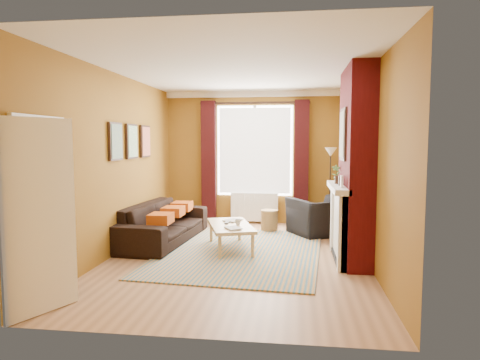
# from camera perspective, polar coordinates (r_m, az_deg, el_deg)

# --- Properties ---
(ground) EXTENTS (5.50, 5.50, 0.00)m
(ground) POSITION_cam_1_polar(r_m,az_deg,el_deg) (6.63, -0.28, -10.15)
(ground) COLOR #966844
(ground) RESTS_ON ground
(room_walls) EXTENTS (3.82, 5.54, 2.83)m
(room_walls) POSITION_cam_1_polar(r_m,az_deg,el_deg) (6.63, 5.41, 1.95)
(room_walls) COLOR brown
(room_walls) RESTS_ON ground
(striped_rug) EXTENTS (2.71, 3.56, 0.02)m
(striped_rug) POSITION_cam_1_polar(r_m,az_deg,el_deg) (6.87, 0.11, -9.52)
(striped_rug) COLOR #316787
(striped_rug) RESTS_ON ground
(sofa) EXTENTS (1.11, 2.39, 0.68)m
(sofa) POSITION_cam_1_polar(r_m,az_deg,el_deg) (7.61, -10.20, -5.61)
(sofa) COLOR black
(sofa) RESTS_ON ground
(armchair) EXTENTS (1.39, 1.34, 0.69)m
(armchair) POSITION_cam_1_polar(r_m,az_deg,el_deg) (8.19, 10.82, -4.80)
(armchair) COLOR black
(armchair) RESTS_ON ground
(coffee_table) EXTENTS (0.97, 1.38, 0.42)m
(coffee_table) POSITION_cam_1_polar(r_m,az_deg,el_deg) (6.95, -1.29, -6.28)
(coffee_table) COLOR tan
(coffee_table) RESTS_ON ground
(wicker_stool) EXTENTS (0.42, 0.42, 0.41)m
(wicker_stool) POSITION_cam_1_polar(r_m,az_deg,el_deg) (8.41, 3.93, -5.41)
(wicker_stool) COLOR olive
(wicker_stool) RESTS_ON ground
(floor_lamp) EXTENTS (0.25, 0.25, 1.63)m
(floor_lamp) POSITION_cam_1_polar(r_m,az_deg,el_deg) (8.69, 11.97, 1.99)
(floor_lamp) COLOR black
(floor_lamp) RESTS_ON ground
(book_a) EXTENTS (0.32, 0.34, 0.03)m
(book_a) POSITION_cam_1_polar(r_m,az_deg,el_deg) (6.53, -1.75, -6.52)
(book_a) COLOR #999999
(book_a) RESTS_ON coffee_table
(book_b) EXTENTS (0.33, 0.37, 0.02)m
(book_b) POSITION_cam_1_polar(r_m,az_deg,el_deg) (7.29, -1.71, -5.30)
(book_b) COLOR #999999
(book_b) RESTS_ON coffee_table
(mug) EXTENTS (0.11, 0.11, 0.09)m
(mug) POSITION_cam_1_polar(r_m,az_deg,el_deg) (6.87, -0.28, -5.64)
(mug) COLOR #999999
(mug) RESTS_ON coffee_table
(tv_remote) EXTENTS (0.06, 0.17, 0.02)m
(tv_remote) POSITION_cam_1_polar(r_m,az_deg,el_deg) (7.02, -1.78, -5.71)
(tv_remote) COLOR #28282B
(tv_remote) RESTS_ON coffee_table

